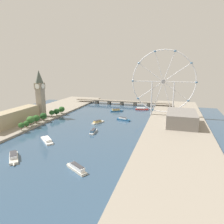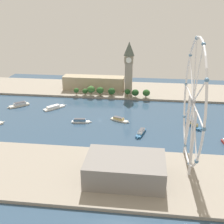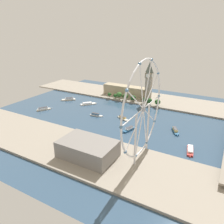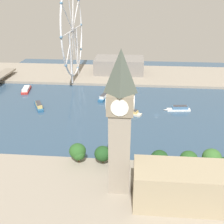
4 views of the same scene
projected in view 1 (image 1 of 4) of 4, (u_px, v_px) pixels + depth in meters
ground_plane at (91, 127)px, 310.68m from camera, size 417.53×417.53×0.00m
riverbank_left at (23, 120)px, 344.95m from camera, size 90.00×520.00×3.00m
riverbank_right at (177, 134)px, 275.75m from camera, size 90.00×520.00×3.00m
clock_tower at (40, 93)px, 357.78m from camera, size 14.15×14.15×80.50m
parliament_block at (13, 117)px, 312.99m from camera, size 22.00×99.89×22.16m
tree_row_embankment at (45, 115)px, 340.59m from camera, size 14.33×118.12×14.91m
ferris_wheel at (163, 82)px, 361.00m from camera, size 113.10×3.20×115.72m
riverside_hall at (181, 118)px, 311.67m from camera, size 42.78×66.36×20.05m
river_bridge at (122, 102)px, 488.31m from camera, size 229.53×14.59×9.58m
tour_boat_0 at (117, 110)px, 416.81m from camera, size 27.42×17.15×6.02m
tour_boat_1 at (123, 119)px, 349.96m from camera, size 27.13×11.61×5.68m
tour_boat_2 at (77, 168)px, 182.51m from camera, size 27.26×18.86×5.81m
tour_boat_3 at (47, 140)px, 253.13m from camera, size 30.33×27.95×4.77m
tour_boat_4 at (98, 122)px, 333.49m from camera, size 15.60×26.46×4.93m
tour_boat_5 at (93, 131)px, 285.75m from camera, size 7.52×26.62×5.19m
tour_boat_6 at (14, 157)px, 204.63m from camera, size 25.78×27.81×5.96m
tour_boat_7 at (142, 109)px, 432.79m from camera, size 29.88×12.09×4.61m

